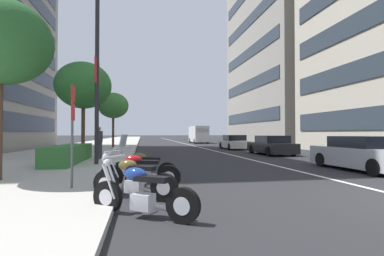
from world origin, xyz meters
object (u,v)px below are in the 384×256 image
at_px(motorcycle_under_tarp, 139,173).
at_px(pedestrian_on_plaza, 99,142).
at_px(car_mid_block_traffic, 363,154).
at_px(car_far_down_avenue, 271,146).
at_px(motorcycle_far_end_row, 143,167).
at_px(parking_sign_by_curb, 73,123).
at_px(car_lead_in_lane, 234,143).
at_px(street_lamp_with_banners, 104,47).
at_px(motorcycle_second_in_row, 142,195).
at_px(street_tree_mid_sidewalk, 83,86).
at_px(street_tree_by_lamp_post, 113,106).
at_px(motorcycle_mid_row, 133,181).
at_px(delivery_van_ahead, 198,134).

xyz_separation_m(motorcycle_under_tarp, pedestrian_on_plaza, (7.80, 2.17, 0.59)).
height_order(car_mid_block_traffic, car_far_down_avenue, car_mid_block_traffic).
relative_size(motorcycle_far_end_row, parking_sign_by_curb, 0.79).
height_order(motorcycle_under_tarp, car_lead_in_lane, car_lead_in_lane).
xyz_separation_m(car_far_down_avenue, parking_sign_by_curb, (-11.33, 10.67, 1.14)).
bearing_deg(car_far_down_avenue, street_lamp_with_banners, 118.31).
height_order(motorcycle_second_in_row, car_lead_in_lane, car_lead_in_lane).
distance_m(motorcycle_under_tarp, car_lead_in_lane, 19.87).
xyz_separation_m(motorcycle_under_tarp, street_tree_mid_sidewalk, (10.56, 3.48, 4.02)).
relative_size(street_lamp_with_banners, street_tree_by_lamp_post, 1.70).
bearing_deg(street_tree_mid_sidewalk, street_tree_by_lamp_post, -4.87).
bearing_deg(motorcycle_under_tarp, motorcycle_far_end_row, -81.90).
distance_m(car_far_down_avenue, car_lead_in_lane, 6.98).
bearing_deg(motorcycle_mid_row, car_mid_block_traffic, -130.55).
distance_m(delivery_van_ahead, street_tree_by_lamp_post, 18.22).
distance_m(motorcycle_under_tarp, car_mid_block_traffic, 9.17).
bearing_deg(motorcycle_mid_row, street_tree_by_lamp_post, -55.17).
bearing_deg(parking_sign_by_curb, pedestrian_on_plaza, 3.84).
xyz_separation_m(motorcycle_under_tarp, parking_sign_by_curb, (-0.40, 1.61, 1.34)).
height_order(motorcycle_under_tarp, street_tree_mid_sidewalk, street_tree_mid_sidewalk).
height_order(motorcycle_second_in_row, motorcycle_far_end_row, motorcycle_far_end_row).
height_order(motorcycle_far_end_row, car_lead_in_lane, motorcycle_far_end_row).
bearing_deg(pedestrian_on_plaza, car_lead_in_lane, -170.61).
height_order(car_mid_block_traffic, delivery_van_ahead, delivery_van_ahead).
height_order(motorcycle_far_end_row, car_mid_block_traffic, motorcycle_far_end_row).
bearing_deg(motorcycle_mid_row, street_tree_mid_sidewalk, -45.87).
xyz_separation_m(delivery_van_ahead, parking_sign_by_curb, (-34.94, 10.17, 0.39)).
bearing_deg(pedestrian_on_plaza, street_tree_mid_sidewalk, -98.30).
xyz_separation_m(motorcycle_far_end_row, parking_sign_by_curb, (-1.63, 1.72, 1.33)).
distance_m(car_far_down_avenue, street_lamp_with_banners, 12.98).
distance_m(motorcycle_mid_row, car_mid_block_traffic, 9.65).
xyz_separation_m(car_far_down_avenue, street_lamp_with_banners, (-5.71, 10.66, 4.72)).
bearing_deg(street_tree_mid_sidewalk, delivery_van_ahead, -26.64).
relative_size(motorcycle_mid_row, street_tree_by_lamp_post, 0.37).
relative_size(motorcycle_mid_row, street_lamp_with_banners, 0.21).
bearing_deg(parking_sign_by_curb, car_mid_block_traffic, -75.59).
distance_m(motorcycle_under_tarp, parking_sign_by_curb, 2.14).
xyz_separation_m(car_mid_block_traffic, street_tree_by_lamp_post, (18.13, 11.51, 3.50)).
height_order(car_mid_block_traffic, street_tree_mid_sidewalk, street_tree_mid_sidewalk).
relative_size(motorcycle_mid_row, car_far_down_avenue, 0.43).
bearing_deg(street_tree_mid_sidewalk, pedestrian_on_plaza, -154.58).
relative_size(car_mid_block_traffic, street_lamp_with_banners, 0.50).
bearing_deg(street_tree_by_lamp_post, motorcycle_under_tarp, -172.64).
relative_size(motorcycle_second_in_row, car_lead_in_lane, 0.41).
distance_m(delivery_van_ahead, parking_sign_by_curb, 36.39).
relative_size(motorcycle_under_tarp, car_far_down_avenue, 0.49).
bearing_deg(delivery_van_ahead, motorcycle_second_in_row, 167.07).
bearing_deg(street_tree_by_lamp_post, car_mid_block_traffic, -147.59).
height_order(motorcycle_under_tarp, motorcycle_far_end_row, motorcycle_far_end_row).
distance_m(motorcycle_far_end_row, delivery_van_ahead, 34.37).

